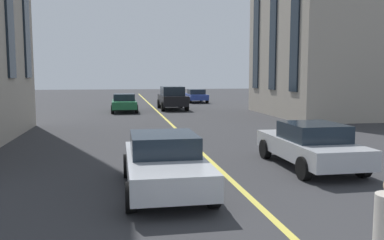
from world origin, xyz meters
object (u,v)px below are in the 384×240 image
at_px(car_blue_oncoming, 196,96).
at_px(car_silver_far, 310,144).
at_px(car_black_trailing, 172,98).
at_px(car_silver_parked_b, 165,162).
at_px(car_green_parked_a, 124,103).

height_order(car_blue_oncoming, car_silver_far, same).
xyz_separation_m(car_black_trailing, car_silver_parked_b, (-23.03, 3.22, -0.27)).
relative_size(car_black_trailing, car_silver_parked_b, 1.07).
height_order(car_silver_parked_b, car_green_parked_a, same).
bearing_deg(car_green_parked_a, car_silver_far, -165.14).
distance_m(car_black_trailing, car_silver_far, 21.43).
height_order(car_silver_far, car_green_parked_a, same).
xyz_separation_m(car_blue_oncoming, car_silver_parked_b, (-31.19, 6.75, 0.00)).
distance_m(car_black_trailing, car_blue_oncoming, 8.90).
height_order(car_blue_oncoming, car_green_parked_a, same).
relative_size(car_black_trailing, car_blue_oncoming, 1.07).
distance_m(car_silver_parked_b, car_green_parked_a, 21.71).
bearing_deg(car_silver_parked_b, car_green_parked_a, 1.81).
height_order(car_silver_parked_b, car_silver_far, same).
height_order(car_blue_oncoming, car_silver_parked_b, same).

